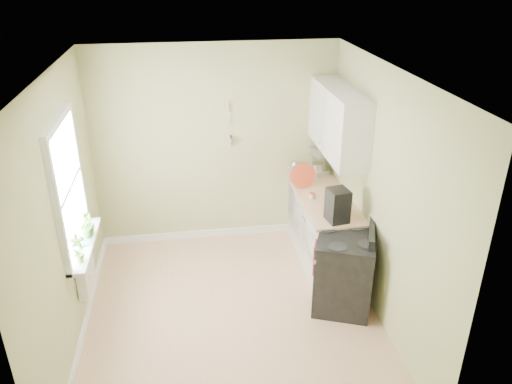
{
  "coord_description": "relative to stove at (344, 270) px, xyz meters",
  "views": [
    {
      "loc": [
        -0.39,
        -4.42,
        3.64
      ],
      "look_at": [
        0.35,
        0.55,
        1.25
      ],
      "focal_mm": 35.0,
      "sensor_mm": 36.0,
      "label": 1
    }
  ],
  "objects": [
    {
      "name": "window",
      "position": [
        -2.86,
        0.25,
        1.1
      ],
      "size": [
        0.06,
        1.14,
        1.44
      ],
      "color": "white",
      "rests_on": "wall_left"
    },
    {
      "name": "plant_c",
      "position": [
        -2.78,
        0.43,
        0.6
      ],
      "size": [
        0.21,
        0.21,
        0.29
      ],
      "primitive_type": "imported",
      "rotation": [
        0.0,
        0.0,
        4.35
      ],
      "color": "#48762D",
      "rests_on": "window_sill"
    },
    {
      "name": "countertop",
      "position": [
        0.01,
        0.95,
        0.44
      ],
      "size": [
        0.64,
        1.6,
        0.04
      ],
      "primitive_type": "cube",
      "color": "#E1B389",
      "rests_on": "base_cabinets"
    },
    {
      "name": "stove",
      "position": [
        0.0,
        0.0,
        0.0
      ],
      "size": [
        0.86,
        0.89,
        1.0
      ],
      "color": "black",
      "rests_on": "floor"
    },
    {
      "name": "upper_cabinets",
      "position": [
        0.15,
        1.05,
        1.4
      ],
      "size": [
        0.35,
        1.4,
        0.8
      ],
      "primitive_type": "cube",
      "color": "white",
      "rests_on": "wall_right"
    },
    {
      "name": "kettle",
      "position": [
        -0.23,
        1.67,
        0.56
      ],
      "size": [
        0.2,
        0.11,
        0.2
      ],
      "color": "silver",
      "rests_on": "countertop"
    },
    {
      "name": "wall_right",
      "position": [
        0.33,
        -0.05,
        0.9
      ],
      "size": [
        0.02,
        3.6,
        2.7
      ],
      "primitive_type": "cube",
      "color": "tan",
      "rests_on": "floor"
    },
    {
      "name": "coffee_maker",
      "position": [
        -0.03,
        0.32,
        0.64
      ],
      "size": [
        0.26,
        0.27,
        0.38
      ],
      "color": "black",
      "rests_on": "countertop"
    },
    {
      "name": "wall_left",
      "position": [
        -2.89,
        -0.05,
        0.9
      ],
      "size": [
        0.02,
        3.6,
        2.7
      ],
      "primitive_type": "cube",
      "color": "tan",
      "rests_on": "floor"
    },
    {
      "name": "radiator",
      "position": [
        -2.82,
        0.2,
        0.1
      ],
      "size": [
        0.12,
        0.5,
        0.35
      ],
      "primitive_type": "cube",
      "color": "white",
      "rests_on": "wall_left"
    },
    {
      "name": "ceiling",
      "position": [
        -1.28,
        -0.05,
        2.26
      ],
      "size": [
        3.2,
        3.6,
        0.02
      ],
      "primitive_type": "cube",
      "color": "white",
      "rests_on": "wall_back"
    },
    {
      "name": "wall_utensils",
      "position": [
        -1.08,
        1.73,
        1.12
      ],
      "size": [
        0.02,
        0.14,
        0.58
      ],
      "color": "#E1B389",
      "rests_on": "wall_back"
    },
    {
      "name": "floor",
      "position": [
        -1.28,
        -0.05,
        -0.46
      ],
      "size": [
        3.2,
        3.6,
        0.02
      ],
      "primitive_type": "cube",
      "color": "tan",
      "rests_on": "ground"
    },
    {
      "name": "plant_b",
      "position": [
        -2.78,
        0.39,
        0.59
      ],
      "size": [
        0.15,
        0.17,
        0.28
      ],
      "primitive_type": "imported",
      "rotation": [
        0.0,
        0.0,
        1.76
      ],
      "color": "#48762D",
      "rests_on": "window_sill"
    },
    {
      "name": "red_tray",
      "position": [
        -0.21,
        1.24,
        0.63
      ],
      "size": [
        0.34,
        0.07,
        0.34
      ],
      "primitive_type": "cylinder",
      "rotation": [
        1.45,
        0.0,
        0.02
      ],
      "color": "#B63F23",
      "rests_on": "countertop"
    },
    {
      "name": "window_sill",
      "position": [
        -2.79,
        0.25,
        0.43
      ],
      "size": [
        0.18,
        1.14,
        0.04
      ],
      "primitive_type": "cube",
      "color": "white",
      "rests_on": "wall_left"
    },
    {
      "name": "wall_back",
      "position": [
        -1.28,
        1.76,
        0.9
      ],
      "size": [
        3.2,
        0.02,
        2.7
      ],
      "primitive_type": "cube",
      "color": "tan",
      "rests_on": "floor"
    },
    {
      "name": "jar",
      "position": [
        -0.16,
        0.91,
        0.5
      ],
      "size": [
        0.07,
        0.07,
        0.08
      ],
      "color": "#AFA18E",
      "rests_on": "countertop"
    },
    {
      "name": "plant_a",
      "position": [
        -2.78,
        -0.11,
        0.6
      ],
      "size": [
        0.19,
        0.16,
        0.3
      ],
      "primitive_type": "imported",
      "rotation": [
        0.0,
        0.0,
        0.35
      ],
      "color": "#48762D",
      "rests_on": "window_sill"
    },
    {
      "name": "stand_mixer",
      "position": [
        0.1,
        1.69,
        0.64
      ],
      "size": [
        0.3,
        0.38,
        0.42
      ],
      "color": "#B2B2B7",
      "rests_on": "countertop"
    },
    {
      "name": "base_cabinets",
      "position": [
        0.02,
        0.95,
        -0.01
      ],
      "size": [
        0.6,
        1.6,
        0.87
      ],
      "primitive_type": "cube",
      "color": "white",
      "rests_on": "floor"
    }
  ]
}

